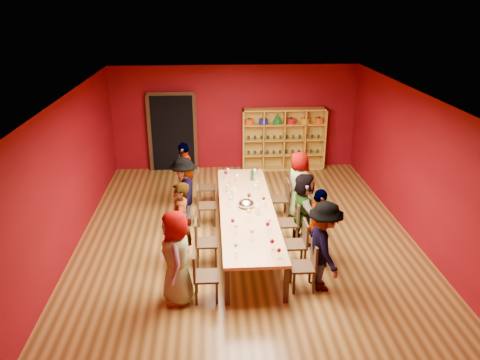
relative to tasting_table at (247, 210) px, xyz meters
name	(u,v)px	position (x,y,z in m)	size (l,w,h in m)	color
room_shell	(247,173)	(0.00, 0.00, 0.80)	(7.10, 9.10, 3.04)	brown
tasting_table	(247,210)	(0.00, 0.00, 0.00)	(1.10, 4.50, 0.75)	tan
doorway	(173,132)	(-1.80, 4.43, 0.42)	(1.40, 0.17, 2.30)	black
shelving_unit	(283,136)	(1.40, 4.32, 0.28)	(2.40, 0.40, 1.80)	#BE8C2A
chair_person_left_0	(201,273)	(-0.91, -1.98, -0.20)	(0.42, 0.42, 0.89)	black
person_left_0	(177,257)	(-1.30, -1.98, 0.12)	(0.80, 0.43, 1.63)	#4B4B50
chair_person_left_1	(202,240)	(-0.91, -0.84, -0.20)	(0.42, 0.42, 0.89)	black
person_left_1	(180,225)	(-1.30, -0.84, 0.13)	(0.61, 0.44, 1.66)	#141839
chair_person_left_3	(203,203)	(-0.91, 0.82, -0.20)	(0.42, 0.42, 0.89)	black
person_left_3	(184,192)	(-1.32, 0.82, 0.09)	(1.01, 0.42, 1.57)	silver
chair_person_left_4	(204,185)	(-0.91, 1.89, -0.20)	(0.42, 0.42, 0.89)	black
person_left_4	(185,174)	(-1.35, 1.89, 0.09)	(0.93, 0.42, 1.58)	#47474C
chair_person_right_0	(307,263)	(0.91, -1.78, -0.20)	(0.42, 0.42, 0.89)	black
person_right_0	(324,247)	(1.18, -1.78, 0.12)	(1.05, 0.43, 1.63)	#5C7FBD
chair_person_right_1	(299,241)	(0.91, -1.01, -0.20)	(0.42, 0.42, 0.89)	black
person_right_1	(318,228)	(1.26, -1.01, 0.07)	(0.90, 0.41, 1.53)	#517CA7
chair_person_right_2	(291,220)	(0.91, -0.12, -0.20)	(0.42, 0.42, 0.89)	black
person_right_2	(304,208)	(1.15, -0.12, 0.06)	(1.40, 0.40, 1.51)	tan
chair_person_right_3	(283,196)	(0.91, 1.10, -0.20)	(0.42, 0.42, 0.89)	black
person_right_3	(299,185)	(1.26, 1.10, 0.08)	(0.76, 0.42, 1.56)	pink
wine_glass_0	(279,251)	(0.38, -1.98, 0.18)	(0.07, 0.07, 0.18)	white
wine_glass_1	(233,221)	(-0.33, -0.85, 0.18)	(0.07, 0.07, 0.18)	white
wine_glass_2	(236,226)	(-0.28, -1.08, 0.18)	(0.07, 0.07, 0.18)	white
wine_glass_3	(268,225)	(0.30, -1.07, 0.19)	(0.08, 0.08, 0.20)	white
wine_glass_4	(256,186)	(0.26, 0.81, 0.18)	(0.07, 0.07, 0.18)	white
wine_glass_5	(256,170)	(0.37, 1.80, 0.19)	(0.08, 0.08, 0.19)	white
wine_glass_6	(226,173)	(-0.37, 1.64, 0.20)	(0.08, 0.08, 0.21)	white
wine_glass_7	(230,199)	(-0.33, 0.12, 0.21)	(0.09, 0.09, 0.21)	white
wine_glass_8	(236,246)	(-0.32, -1.77, 0.18)	(0.07, 0.07, 0.18)	white
wine_glass_9	(237,176)	(-0.12, 1.39, 0.20)	(0.08, 0.08, 0.21)	white
wine_glass_10	(264,199)	(0.36, 0.13, 0.18)	(0.07, 0.07, 0.18)	white
wine_glass_11	(249,212)	(0.00, -0.53, 0.21)	(0.09, 0.09, 0.22)	white
wine_glass_12	(255,171)	(0.33, 1.73, 0.20)	(0.08, 0.08, 0.20)	white
wine_glass_13	(269,221)	(0.35, -0.90, 0.19)	(0.08, 0.08, 0.19)	white
wine_glass_14	(228,186)	(-0.36, 0.79, 0.21)	(0.09, 0.09, 0.22)	white
wine_glass_15	(249,196)	(0.06, 0.25, 0.20)	(0.08, 0.08, 0.21)	white
wine_glass_16	(228,170)	(-0.31, 1.86, 0.18)	(0.07, 0.07, 0.18)	white
wine_glass_17	(257,183)	(0.30, 1.01, 0.18)	(0.07, 0.07, 0.18)	white
wine_glass_18	(252,231)	(-0.01, -1.34, 0.21)	(0.09, 0.09, 0.22)	white
wine_glass_19	(264,203)	(0.34, -0.07, 0.18)	(0.07, 0.07, 0.18)	white
wine_glass_20	(272,242)	(0.30, -1.70, 0.19)	(0.08, 0.08, 0.19)	white
wine_glass_21	(228,185)	(-0.34, 0.89, 0.20)	(0.08, 0.08, 0.20)	white
spittoon_bowl	(246,204)	(-0.01, 0.02, 0.13)	(0.33, 0.33, 0.18)	silver
carafe_a	(234,194)	(-0.24, 0.47, 0.17)	(0.13, 0.13, 0.26)	white
carafe_b	(258,210)	(0.18, -0.36, 0.15)	(0.11, 0.11, 0.23)	white
wine_bottle	(252,175)	(0.24, 1.51, 0.18)	(0.10, 0.10, 0.33)	#153B19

